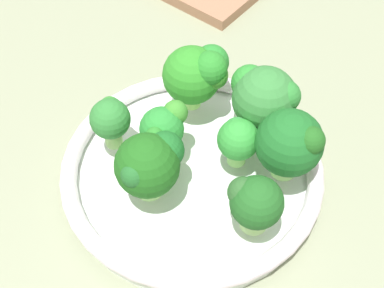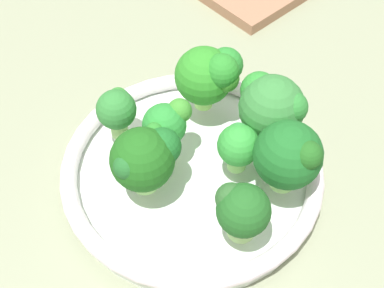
# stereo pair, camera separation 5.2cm
# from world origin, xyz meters

# --- Properties ---
(ground_plane) EXTENTS (1.30, 1.30, 0.03)m
(ground_plane) POSITION_xyz_m (0.00, 0.00, -0.01)
(ground_plane) COLOR gray
(bowl) EXTENTS (0.27, 0.27, 0.03)m
(bowl) POSITION_xyz_m (-0.04, 0.02, 0.02)
(bowl) COLOR white
(bowl) RESTS_ON ground_plane
(broccoli_floret_0) EXTENTS (0.06, 0.07, 0.07)m
(broccoli_floret_0) POSITION_xyz_m (-0.01, 0.06, 0.07)
(broccoli_floret_0) COLOR #89C165
(broccoli_floret_0) RESTS_ON bowl
(broccoli_floret_1) EXTENTS (0.04, 0.05, 0.06)m
(broccoli_floret_1) POSITION_xyz_m (0.05, 0.01, 0.07)
(broccoli_floret_1) COLOR #88BE61
(broccoli_floret_1) RESTS_ON bowl
(broccoli_floret_2) EXTENTS (0.07, 0.07, 0.08)m
(broccoli_floret_2) POSITION_xyz_m (-0.03, -0.06, 0.08)
(broccoli_floret_2) COLOR #9BD963
(broccoli_floret_2) RESTS_ON bowl
(broccoli_floret_3) EXTENTS (0.07, 0.07, 0.08)m
(broccoli_floret_3) POSITION_xyz_m (-0.10, -0.04, 0.08)
(broccoli_floret_3) COLOR #91D968
(broccoli_floret_3) RESTS_ON bowl
(broccoli_floret_4) EXTENTS (0.04, 0.04, 0.06)m
(broccoli_floret_4) POSITION_xyz_m (-0.08, 0.01, 0.06)
(broccoli_floret_4) COLOR #7EC15B
(broccoli_floret_4) RESTS_ON bowl
(broccoli_floret_5) EXTENTS (0.05, 0.05, 0.06)m
(broccoli_floret_5) POSITION_xyz_m (-0.11, 0.08, 0.07)
(broccoli_floret_5) COLOR #9CD173
(broccoli_floret_5) RESTS_ON bowl
(broccoli_floret_6) EXTENTS (0.05, 0.05, 0.06)m
(broccoli_floret_6) POSITION_xyz_m (-0.01, 0.01, 0.07)
(broccoli_floret_6) COLOR #8CBE5F
(broccoli_floret_6) RESTS_ON bowl
(broccoli_floret_7) EXTENTS (0.07, 0.07, 0.08)m
(broccoli_floret_7) POSITION_xyz_m (-0.13, 0.01, 0.08)
(broccoli_floret_7) COLOR #86BF61
(broccoli_floret_7) RESTS_ON bowl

